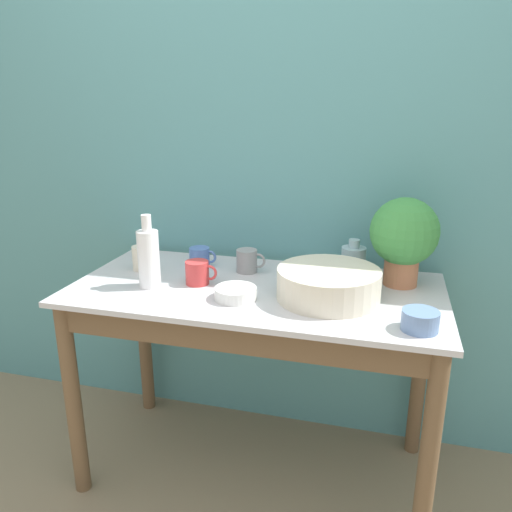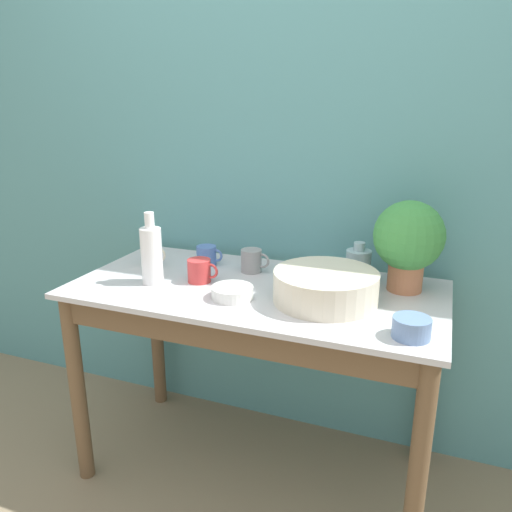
% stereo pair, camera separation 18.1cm
% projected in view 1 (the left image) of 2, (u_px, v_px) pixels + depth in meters
% --- Properties ---
extents(wall_back, '(6.00, 0.05, 2.40)m').
position_uv_depth(wall_back, '(280.00, 167.00, 2.09)').
color(wall_back, teal).
rests_on(wall_back, ground_plane).
extents(counter_table, '(1.36, 0.67, 0.81)m').
position_uv_depth(counter_table, '(254.00, 328.00, 1.87)').
color(counter_table, brown).
rests_on(counter_table, ground_plane).
extents(potted_plant, '(0.25, 0.25, 0.33)m').
position_uv_depth(potted_plant, '(404.00, 235.00, 1.81)').
color(potted_plant, '#B7704C').
rests_on(potted_plant, counter_table).
extents(bowl_wash_large, '(0.36, 0.36, 0.11)m').
position_uv_depth(bowl_wash_large, '(328.00, 284.00, 1.72)').
color(bowl_wash_large, beige).
rests_on(bowl_wash_large, counter_table).
extents(bottle_tall, '(0.08, 0.08, 0.27)m').
position_uv_depth(bottle_tall, '(149.00, 257.00, 1.82)').
color(bottle_tall, white).
rests_on(bottle_tall, counter_table).
extents(bottle_short, '(0.10, 0.10, 0.15)m').
position_uv_depth(bottle_short, '(353.00, 260.00, 1.95)').
color(bottle_short, '#93B2BC').
rests_on(bottle_short, counter_table).
extents(mug_cream, '(0.11, 0.08, 0.10)m').
position_uv_depth(mug_cream, '(142.00, 258.00, 2.02)').
color(mug_cream, beige).
rests_on(mug_cream, counter_table).
extents(mug_red, '(0.12, 0.09, 0.09)m').
position_uv_depth(mug_red, '(198.00, 273.00, 1.87)').
color(mug_red, '#C63838').
rests_on(mug_red, counter_table).
extents(mug_grey, '(0.12, 0.08, 0.09)m').
position_uv_depth(mug_grey, '(247.00, 261.00, 1.99)').
color(mug_grey, gray).
rests_on(mug_grey, counter_table).
extents(mug_blue, '(0.12, 0.08, 0.08)m').
position_uv_depth(mug_blue, '(200.00, 257.00, 2.07)').
color(mug_blue, '#4C70B7').
rests_on(mug_blue, counter_table).
extents(bowl_small_enamel_white, '(0.15, 0.15, 0.04)m').
position_uv_depth(bowl_small_enamel_white, '(236.00, 293.00, 1.73)').
color(bowl_small_enamel_white, silver).
rests_on(bowl_small_enamel_white, counter_table).
extents(bowl_small_blue, '(0.11, 0.11, 0.06)m').
position_uv_depth(bowl_small_blue, '(420.00, 321.00, 1.49)').
color(bowl_small_blue, '#6684B2').
rests_on(bowl_small_blue, counter_table).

